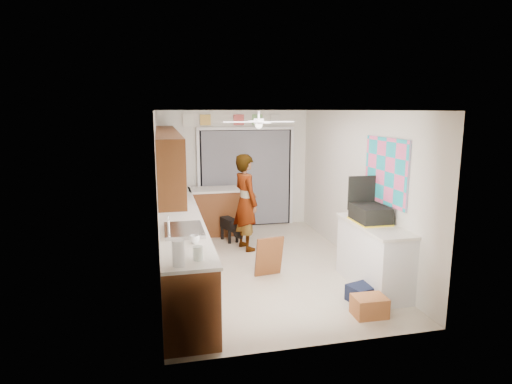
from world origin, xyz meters
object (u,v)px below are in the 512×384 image
cup (195,239)px  cardboard_box (369,306)px  dog (229,228)px  suitcase (370,214)px  man (246,202)px  microwave (173,185)px  paper_towel_roll (178,253)px  navy_crate (362,293)px

cup → cardboard_box: (2.09, -0.47, -0.86)m
cardboard_box → dog: size_ratio=0.63×
cup → suitcase: bearing=9.7°
man → dog: size_ratio=2.72×
microwave → cardboard_box: size_ratio=1.48×
microwave → dog: (1.03, -0.27, -0.85)m
paper_towel_roll → navy_crate: paper_towel_roll is taller
cardboard_box → microwave: bearing=120.9°
cup → suitcase: suitcase is taller
cardboard_box → dog: 3.64m
suitcase → man: (-1.39, 1.99, -0.19)m
cardboard_box → man: bearing=108.5°
paper_towel_roll → cardboard_box: size_ratio=0.68×
cup → suitcase: size_ratio=0.22×
cup → dog: bearing=73.1°
microwave → cup: bearing=-176.0°
man → dog: bearing=6.5°
microwave → suitcase: bearing=-135.0°
navy_crate → dog: (-1.29, 3.03, 0.14)m
microwave → navy_crate: bearing=-143.2°
paper_towel_roll → navy_crate: bearing=15.3°
paper_towel_roll → dog: bearing=73.1°
microwave → navy_crate: (2.32, -3.30, -1.00)m
cardboard_box → man: size_ratio=0.23×
cardboard_box → dog: (-1.19, 3.43, 0.13)m
dog → cup: bearing=-124.5°
microwave → suitcase: 3.85m
navy_crate → cardboard_box: bearing=-104.9°
microwave → cardboard_box: 4.42m
paper_towel_roll → cup: bearing=73.0°
paper_towel_roll → suitcase: (2.73, 1.16, -0.02)m
microwave → cardboard_box: bearing=-147.4°
suitcase → cup: bearing=-169.6°
cardboard_box → man: 3.14m
microwave → cardboard_box: (2.22, -3.70, -0.98)m
cup → cardboard_box: size_ratio=0.31×
suitcase → man: bearing=125.7°
cup → dog: (0.90, 2.97, -0.74)m
cardboard_box → navy_crate: cardboard_box is taller
suitcase → man: size_ratio=0.32×
suitcase → man: 2.44m
paper_towel_roll → man: bearing=67.0°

